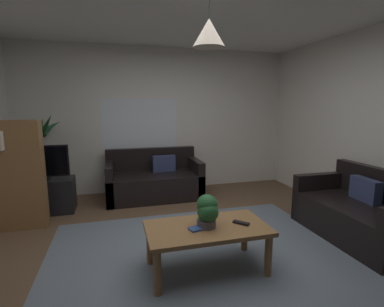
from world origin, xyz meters
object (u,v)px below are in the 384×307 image
(remote_on_table_0, at_px, (241,223))
(pendant_lamp, at_px, (209,33))
(coffee_table, at_px, (207,233))
(tv_stand, at_px, (42,196))
(couch_right_side, at_px, (360,215))
(tv, at_px, (39,163))
(potted_plant_on_table, at_px, (207,210))
(potted_palm_corner, at_px, (43,160))
(couch_under_window, at_px, (154,182))
(book_on_table_0, at_px, (197,229))
(bookshelf_corner, at_px, (13,175))

(remote_on_table_0, height_order, pendant_lamp, pendant_lamp)
(coffee_table, bearing_deg, tv_stand, 132.25)
(couch_right_side, height_order, tv, tv)
(potted_plant_on_table, relative_size, tv, 0.38)
(couch_right_side, distance_m, potted_palm_corner, 4.61)
(coffee_table, bearing_deg, pendant_lamp, -116.57)
(potted_plant_on_table, bearing_deg, couch_under_window, 94.40)
(couch_under_window, relative_size, pendant_lamp, 3.01)
(couch_right_side, height_order, potted_palm_corner, potted_palm_corner)
(book_on_table_0, height_order, tv_stand, tv_stand)
(coffee_table, distance_m, book_on_table_0, 0.15)
(tv, relative_size, bookshelf_corner, 0.58)
(couch_right_side, distance_m, coffee_table, 2.00)
(couch_under_window, distance_m, remote_on_table_0, 2.45)
(bookshelf_corner, bearing_deg, remote_on_table_0, -33.52)
(coffee_table, xyz_separation_m, remote_on_table_0, (0.33, -0.04, 0.08))
(couch_right_side, relative_size, potted_palm_corner, 0.96)
(couch_right_side, height_order, tv_stand, couch_right_side)
(couch_right_side, bearing_deg, bookshelf_corner, -108.85)
(couch_under_window, bearing_deg, tv, -170.01)
(bookshelf_corner, bearing_deg, tv_stand, 70.35)
(potted_plant_on_table, distance_m, tv, 2.79)
(tv_stand, distance_m, bookshelf_corner, 0.72)
(couch_under_window, distance_m, potted_palm_corner, 1.82)
(potted_plant_on_table, relative_size, pendant_lamp, 0.59)
(couch_under_window, xyz_separation_m, couch_right_side, (2.17, -2.18, 0.00))
(couch_right_side, height_order, pendant_lamp, pendant_lamp)
(coffee_table, relative_size, bookshelf_corner, 0.83)
(potted_plant_on_table, xyz_separation_m, pendant_lamp, (0.00, 0.00, 1.59))
(coffee_table, bearing_deg, book_on_table_0, -158.83)
(couch_under_window, relative_size, couch_right_side, 1.10)
(couch_under_window, distance_m, tv, 1.79)
(pendant_lamp, bearing_deg, tv_stand, 132.25)
(coffee_table, height_order, potted_palm_corner, potted_palm_corner)
(potted_plant_on_table, height_order, pendant_lamp, pendant_lamp)
(coffee_table, relative_size, remote_on_table_0, 7.24)
(remote_on_table_0, bearing_deg, pendant_lamp, -49.32)
(couch_under_window, distance_m, couch_right_side, 3.08)
(couch_under_window, distance_m, book_on_table_0, 2.41)
(coffee_table, distance_m, potted_palm_corner, 3.22)
(tv, distance_m, potted_palm_corner, 0.50)
(book_on_table_0, relative_size, pendant_lamp, 0.26)
(tv_stand, bearing_deg, potted_palm_corner, 96.87)
(book_on_table_0, relative_size, remote_on_table_0, 0.85)
(tv_stand, distance_m, tv, 0.51)
(couch_under_window, distance_m, bookshelf_corner, 2.10)
(remote_on_table_0, xyz_separation_m, potted_plant_on_table, (-0.34, 0.03, 0.15))
(potted_palm_corner, height_order, pendant_lamp, pendant_lamp)
(couch_right_side, xyz_separation_m, potted_palm_corner, (-3.93, 2.38, 0.43))
(potted_plant_on_table, distance_m, tv_stand, 2.83)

